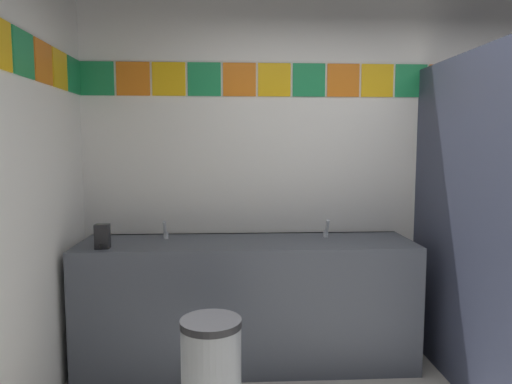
{
  "coord_description": "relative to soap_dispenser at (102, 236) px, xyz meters",
  "views": [
    {
      "loc": [
        -0.97,
        -1.78,
        1.56
      ],
      "look_at": [
        -0.82,
        1.1,
        1.26
      ],
      "focal_mm": 32.31,
      "sensor_mm": 36.0,
      "label": 1
    }
  ],
  "objects": [
    {
      "name": "faucet_left",
      "position": [
        0.37,
        0.27,
        -0.03
      ],
      "size": [
        0.04,
        0.1,
        0.14
      ],
      "color": "silver",
      "rests_on": "vanity_counter"
    },
    {
      "name": "soap_dispenser",
      "position": [
        0.0,
        0.0,
        0.0
      ],
      "size": [
        0.09,
        0.09,
        0.16
      ],
      "color": "black",
      "rests_on": "vanity_counter"
    },
    {
      "name": "toilet",
      "position": [
        2.82,
        0.12,
        -0.66
      ],
      "size": [
        0.39,
        0.49,
        0.74
      ],
      "color": "white",
      "rests_on": "ground_plane"
    },
    {
      "name": "vanity_counter",
      "position": [
        0.95,
        0.18,
        -0.51
      ],
      "size": [
        2.33,
        0.6,
        0.88
      ],
      "color": "#4C515B",
      "rests_on": "ground_plane"
    },
    {
      "name": "faucet_right",
      "position": [
        1.53,
        0.27,
        -0.03
      ],
      "size": [
        0.04,
        0.1,
        0.14
      ],
      "color": "silver",
      "rests_on": "vanity_counter"
    },
    {
      "name": "trash_bin",
      "position": [
        0.73,
        -0.59,
        -0.65
      ],
      "size": [
        0.34,
        0.34,
        0.62
      ],
      "color": "#999EA3",
      "rests_on": "ground_plane"
    },
    {
      "name": "wall_back",
      "position": [
        1.81,
        0.52,
        0.4
      ],
      "size": [
        4.15,
        0.09,
        2.72
      ],
      "color": "white",
      "rests_on": "ground_plane"
    }
  ]
}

